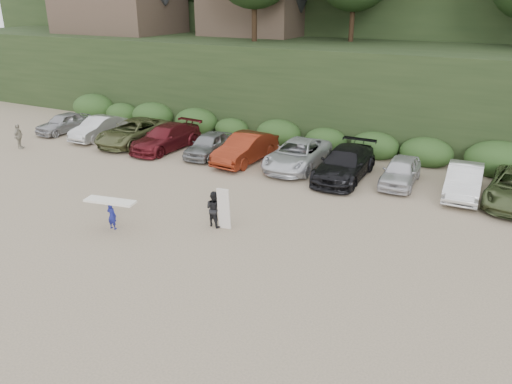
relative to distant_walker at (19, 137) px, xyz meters
The scene contains 5 objects.
ground 20.10m from the distant_walker, 16.06° to the right, with size 120.00×120.00×0.00m, color tan.
parked_cars 19.17m from the distant_walker, 13.49° to the left, with size 39.97×6.13×1.65m.
distant_walker is the anchor object (origin of this frame).
child_surfer 14.82m from the distant_walker, 24.61° to the right, with size 2.25×1.01×1.31m.
adult_surfer 17.60m from the distant_walker, 12.92° to the right, with size 1.26×0.72×1.85m.
Camera 1 is at (8.33, -14.61, 9.20)m, focal length 35.00 mm.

